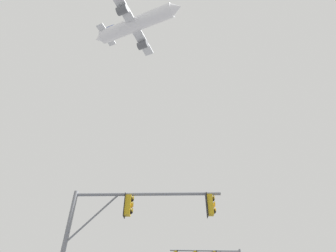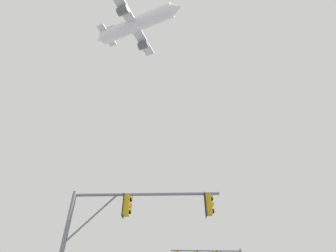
% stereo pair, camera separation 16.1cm
% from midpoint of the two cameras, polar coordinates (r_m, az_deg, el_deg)
% --- Properties ---
extents(signal_pole_near, '(6.78, 0.48, 6.37)m').
position_cam_midpoint_polar(signal_pole_near, '(11.99, -10.39, -20.83)').
color(signal_pole_near, slate).
rests_on(signal_pole_near, ground).
extents(airplane, '(19.74, 15.24, 5.53)m').
position_cam_midpoint_polar(airplane, '(58.68, -7.23, 21.42)').
color(airplane, white).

